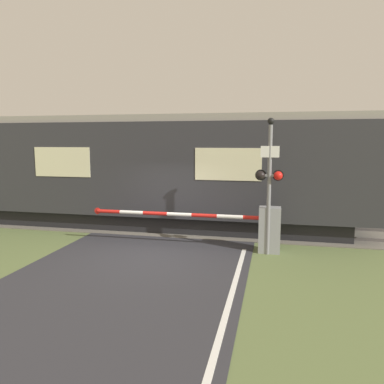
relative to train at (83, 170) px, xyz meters
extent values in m
plane|color=#5B6B3D|center=(3.86, -3.45, -2.05)|extent=(80.00, 80.00, 0.00)
cube|color=#666056|center=(3.86, 0.00, -2.03)|extent=(36.00, 3.20, 0.03)
cube|color=#595451|center=(3.86, -0.72, -1.97)|extent=(36.00, 0.08, 0.10)
cube|color=#595451|center=(3.86, 0.72, -1.97)|extent=(36.00, 0.08, 0.10)
cube|color=black|center=(0.00, 0.00, -1.75)|extent=(19.17, 2.42, 0.60)
cube|color=#2D2D33|center=(0.00, 0.00, 0.13)|extent=(20.83, 2.85, 3.16)
cube|color=gray|center=(0.00, 0.00, 1.84)|extent=(20.42, 2.62, 0.24)
cube|color=beige|center=(5.73, -1.43, 0.37)|extent=(2.08, 0.02, 1.01)
cube|color=beige|center=(0.00, -1.43, 0.37)|extent=(2.08, 0.02, 1.01)
cube|color=gray|center=(7.07, -2.49, -1.40)|extent=(0.60, 0.44, 1.30)
cylinder|color=gray|center=(7.07, -2.49, -1.07)|extent=(0.16, 0.16, 0.18)
cylinder|color=red|center=(6.69, -2.49, -1.07)|extent=(0.75, 0.11, 0.11)
cylinder|color=white|center=(5.94, -2.49, -1.07)|extent=(0.75, 0.11, 0.11)
cylinder|color=red|center=(5.18, -2.49, -1.07)|extent=(0.75, 0.11, 0.11)
cylinder|color=white|center=(4.43, -2.49, -1.07)|extent=(0.75, 0.11, 0.11)
cylinder|color=red|center=(3.68, -2.49, -1.07)|extent=(0.75, 0.11, 0.11)
cylinder|color=white|center=(2.93, -2.49, -1.07)|extent=(0.75, 0.11, 0.11)
cylinder|color=red|center=(2.17, -2.49, -1.07)|extent=(0.75, 0.11, 0.11)
cylinder|color=red|center=(1.80, -2.49, -1.07)|extent=(0.20, 0.02, 0.20)
cylinder|color=gray|center=(7.02, -2.68, -0.26)|extent=(0.11, 0.11, 3.57)
cube|color=gray|center=(7.02, -2.68, 0.17)|extent=(0.59, 0.07, 0.07)
sphere|color=black|center=(6.79, -2.73, 0.17)|extent=(0.24, 0.24, 0.24)
sphere|color=red|center=(7.25, -2.73, 0.17)|extent=(0.24, 0.24, 0.24)
cylinder|color=black|center=(6.79, -2.62, 0.17)|extent=(0.30, 0.06, 0.30)
cylinder|color=black|center=(7.25, -2.62, 0.17)|extent=(0.30, 0.06, 0.30)
cube|color=white|center=(7.02, -2.72, 0.81)|extent=(0.50, 0.02, 0.31)
sphere|color=black|center=(7.02, -2.68, 1.62)|extent=(0.18, 0.18, 0.18)
camera|label=1|loc=(7.15, -13.05, 1.12)|focal=35.00mm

